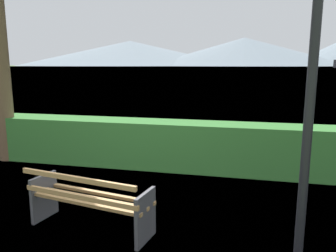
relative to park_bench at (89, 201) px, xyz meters
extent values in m
plane|color=#4C6B33|center=(0.01, 0.06, -0.43)|extent=(1400.00, 1400.00, 0.00)
plane|color=#6B8EA3|center=(0.01, 307.42, -0.43)|extent=(620.00, 620.00, 0.00)
cube|color=tan|center=(-0.02, -0.13, 0.02)|extent=(1.77, 0.39, 0.04)
cube|color=tan|center=(0.01, 0.06, 0.02)|extent=(1.77, 0.39, 0.04)
cube|color=tan|center=(0.05, 0.25, 0.02)|extent=(1.77, 0.39, 0.04)
cube|color=tan|center=(-0.04, -0.20, 0.14)|extent=(1.76, 0.37, 0.06)
cube|color=tan|center=(-0.05, -0.25, 0.41)|extent=(1.76, 0.37, 0.06)
cube|color=#4C4C51|center=(-0.83, 0.20, -0.09)|extent=(0.14, 0.51, 0.68)
cube|color=#4C4C51|center=(0.85, -0.12, -0.09)|extent=(0.14, 0.51, 0.68)
cube|color=#387A33|center=(0.01, 3.05, 0.09)|extent=(13.23, 0.81, 1.04)
cylinder|color=black|center=(2.69, -0.28, 1.31)|extent=(0.10, 0.10, 3.47)
cone|color=gray|center=(-207.44, 592.46, 22.21)|extent=(399.86, 399.86, 45.28)
cone|color=gray|center=(0.01, 564.96, 22.40)|extent=(324.02, 324.02, 45.67)
camera|label=1|loc=(2.02, -3.92, 1.86)|focal=35.23mm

